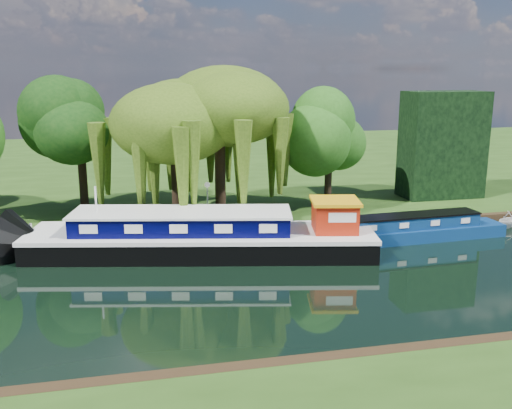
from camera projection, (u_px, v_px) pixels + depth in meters
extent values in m
plane|color=black|center=(227.00, 286.00, 27.05)|extent=(120.00, 120.00, 0.00)
cube|color=#213E11|center=(173.00, 166.00, 59.30)|extent=(120.00, 52.00, 0.45)
cube|color=black|center=(201.00, 246.00, 31.70)|extent=(19.45, 7.95, 1.27)
cube|color=silver|center=(201.00, 233.00, 31.53)|extent=(19.57, 8.05, 0.23)
cube|color=#020334|center=(182.00, 222.00, 31.37)|extent=(12.14, 5.34, 1.00)
cube|color=silver|center=(181.00, 212.00, 31.24)|extent=(12.39, 5.59, 0.13)
cube|color=#A01E0B|center=(335.00, 217.00, 31.42)|extent=(2.74, 2.74, 1.58)
cube|color=gold|center=(335.00, 201.00, 31.22)|extent=(3.05, 3.05, 0.17)
cylinder|color=silver|center=(96.00, 209.00, 31.13)|extent=(0.11, 0.11, 2.53)
cube|color=navy|center=(412.00, 235.00, 34.37)|extent=(11.84, 2.58, 0.88)
cube|color=navy|center=(413.00, 222.00, 34.18)|extent=(8.29, 1.90, 0.73)
cube|color=black|center=(414.00, 215.00, 34.08)|extent=(8.40, 2.00, 0.10)
cube|color=silver|center=(372.00, 228.00, 32.67)|extent=(0.59, 0.08, 0.31)
cube|color=silver|center=(404.00, 226.00, 33.20)|extent=(0.59, 0.08, 0.31)
cube|color=silver|center=(435.00, 223.00, 33.73)|extent=(0.59, 0.08, 0.31)
cube|color=silver|center=(466.00, 221.00, 34.26)|extent=(0.59, 0.08, 0.31)
imported|color=silver|center=(509.00, 227.00, 37.23)|extent=(2.80, 2.61, 1.19)
cylinder|color=black|center=(177.00, 179.00, 37.42)|extent=(0.66, 0.66, 5.07)
ellipsoid|color=#334F11|center=(175.00, 123.00, 36.57)|extent=(7.08, 7.08, 4.58)
cylinder|color=black|center=(220.00, 177.00, 37.53)|extent=(0.76, 0.76, 5.38)
ellipsoid|color=#334F11|center=(219.00, 117.00, 36.63)|extent=(7.34, 7.34, 4.74)
cylinder|color=black|center=(82.00, 164.00, 39.37)|extent=(0.57, 0.57, 6.42)
ellipsoid|color=black|center=(79.00, 126.00, 38.76)|extent=(5.13, 5.13, 5.13)
cylinder|color=black|center=(328.00, 169.00, 39.84)|extent=(0.51, 0.51, 5.55)
ellipsoid|color=#224F13|center=(329.00, 137.00, 39.31)|extent=(4.44, 4.44, 4.44)
cube|color=black|center=(443.00, 145.00, 43.28)|extent=(6.00, 3.00, 8.00)
cylinder|color=silver|center=(208.00, 204.00, 36.77)|extent=(0.10, 0.10, 2.20)
sphere|color=white|center=(207.00, 185.00, 36.48)|extent=(0.36, 0.36, 0.36)
cylinder|color=silver|center=(31.00, 232.00, 32.73)|extent=(0.16, 0.16, 1.00)
cylinder|color=silver|center=(138.00, 226.00, 33.98)|extent=(0.16, 0.16, 1.00)
cylinder|color=silver|center=(252.00, 219.00, 35.44)|extent=(0.16, 0.16, 1.00)
cylinder|color=silver|center=(343.00, 214.00, 36.69)|extent=(0.16, 0.16, 1.00)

